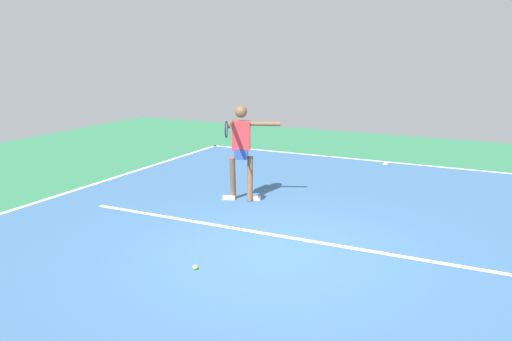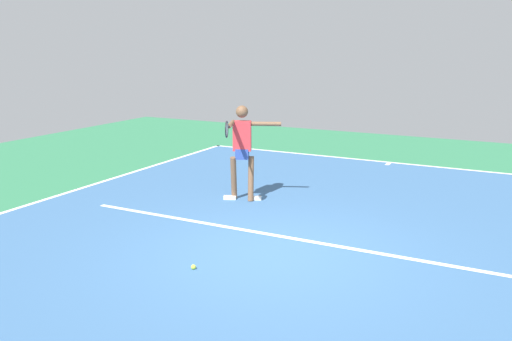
% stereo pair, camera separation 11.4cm
% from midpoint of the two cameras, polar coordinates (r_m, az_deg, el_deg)
% --- Properties ---
extents(ground_plane, '(22.60, 22.60, 0.00)m').
position_cam_midpoint_polar(ground_plane, '(7.84, 2.36, -8.72)').
color(ground_plane, '#2D754C').
extents(court_surface, '(10.36, 13.93, 0.00)m').
position_cam_midpoint_polar(court_surface, '(7.84, 2.36, -8.71)').
color(court_surface, '#38608E').
rests_on(court_surface, ground_plane).
extents(court_line_baseline_near, '(10.36, 0.10, 0.01)m').
position_cam_midpoint_polar(court_line_baseline_near, '(14.17, 14.23, 0.84)').
color(court_line_baseline_near, white).
rests_on(court_line_baseline_near, ground_plane).
extents(court_line_sideline_right, '(0.10, 13.93, 0.01)m').
position_cam_midpoint_polar(court_line_sideline_right, '(10.91, -22.92, -3.44)').
color(court_line_sideline_right, white).
rests_on(court_line_sideline_right, ground_plane).
extents(court_line_service, '(7.77, 0.10, 0.01)m').
position_cam_midpoint_polar(court_line_service, '(8.41, 4.30, -7.18)').
color(court_line_service, white).
rests_on(court_line_service, ground_plane).
extents(court_line_centre_mark, '(0.10, 0.30, 0.01)m').
position_cam_midpoint_polar(court_line_centre_mark, '(13.98, 14.04, 0.69)').
color(court_line_centre_mark, white).
rests_on(court_line_centre_mark, ground_plane).
extents(tennis_player, '(1.05, 1.38, 1.83)m').
position_cam_midpoint_polar(tennis_player, '(10.16, -1.14, 2.63)').
color(tennis_player, brown).
rests_on(tennis_player, ground_plane).
extents(tennis_ball_by_sideline, '(0.07, 0.07, 0.07)m').
position_cam_midpoint_polar(tennis_ball_by_sideline, '(7.33, -6.19, -10.12)').
color(tennis_ball_by_sideline, '#C6E53D').
rests_on(tennis_ball_by_sideline, ground_plane).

